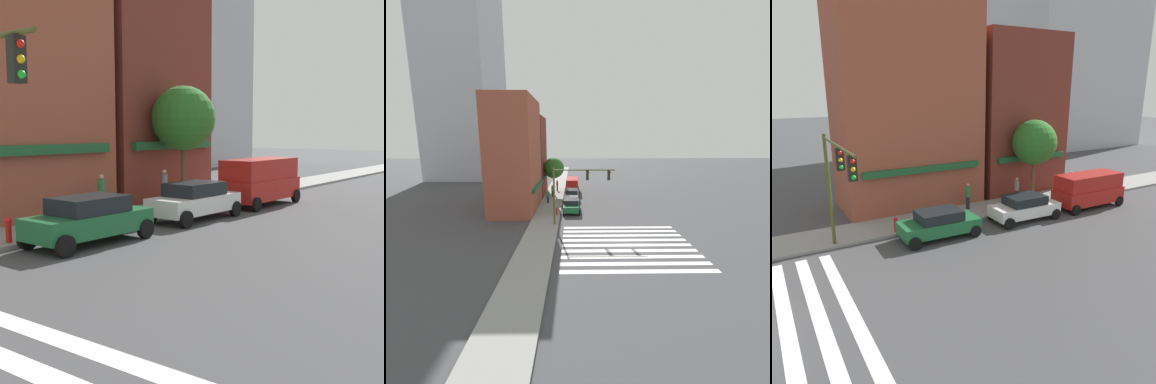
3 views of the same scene
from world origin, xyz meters
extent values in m
cube|color=silver|center=(4.36, 0.00, 0.00)|extent=(0.52, 10.80, 0.01)
cube|color=#1E592D|center=(11.38, 8.85, 3.00)|extent=(7.97, 0.30, 0.40)
cube|color=maroon|center=(20.22, 11.50, 6.00)|extent=(7.26, 5.00, 12.01)
cube|color=#1E592D|center=(20.22, 8.85, 3.00)|extent=(6.17, 0.30, 0.40)
cube|color=black|center=(5.07, 0.97, 5.18)|extent=(0.32, 0.24, 0.95)
sphere|color=red|center=(5.07, 0.84, 5.47)|extent=(0.18, 0.18, 0.18)
sphere|color=#EAAD14|center=(5.07, 0.84, 5.17)|extent=(0.18, 0.18, 0.18)
sphere|color=green|center=(5.07, 0.84, 4.87)|extent=(0.18, 0.18, 0.18)
cube|color=#1E6638|center=(10.37, 4.70, 0.69)|extent=(4.45, 1.91, 0.70)
cube|color=black|center=(10.37, 4.70, 1.31)|extent=(2.46, 1.72, 0.55)
cylinder|color=black|center=(8.58, 5.60, 0.34)|extent=(0.68, 0.22, 0.68)
cylinder|color=black|center=(8.58, 3.80, 0.34)|extent=(0.68, 0.22, 0.68)
cylinder|color=black|center=(12.16, 5.60, 0.34)|extent=(0.68, 0.22, 0.68)
cylinder|color=black|center=(12.16, 3.80, 0.34)|extent=(0.68, 0.22, 0.68)
cube|color=white|center=(16.32, 4.70, 0.69)|extent=(4.44, 1.91, 0.70)
cube|color=black|center=(16.32, 4.70, 1.31)|extent=(2.46, 1.72, 0.55)
cylinder|color=black|center=(14.52, 5.60, 0.34)|extent=(0.68, 0.22, 0.68)
cylinder|color=black|center=(14.52, 3.80, 0.34)|extent=(0.68, 0.22, 0.68)
cylinder|color=black|center=(18.11, 5.60, 0.34)|extent=(0.68, 0.22, 0.68)
cylinder|color=black|center=(18.11, 3.80, 0.34)|extent=(0.68, 0.22, 0.68)
cube|color=#B21E19|center=(21.89, 4.70, 0.84)|extent=(5.03, 2.06, 1.00)
cube|color=#B21E19|center=(21.89, 4.70, 1.84)|extent=(4.77, 1.90, 1.00)
cylinder|color=black|center=(19.80, 5.70, 0.34)|extent=(0.68, 0.22, 0.68)
cylinder|color=black|center=(19.80, 3.70, 0.34)|extent=(0.68, 0.22, 0.68)
cylinder|color=black|center=(23.98, 5.70, 0.34)|extent=(0.68, 0.22, 0.68)
cylinder|color=black|center=(23.98, 3.70, 0.34)|extent=(0.68, 0.22, 0.68)
cylinder|color=#23232D|center=(22.77, 7.24, 0.57)|extent=(0.26, 0.26, 0.85)
cylinder|color=red|center=(22.77, 7.24, 1.35)|extent=(0.32, 0.32, 0.70)
sphere|color=tan|center=(22.77, 7.24, 1.81)|extent=(0.22, 0.22, 0.22)
cylinder|color=#23232D|center=(17.93, 7.66, 0.57)|extent=(0.26, 0.26, 0.85)
cylinder|color=slate|center=(17.93, 7.66, 1.35)|extent=(0.32, 0.32, 0.70)
sphere|color=tan|center=(17.93, 7.66, 1.81)|extent=(0.22, 0.22, 0.22)
cylinder|color=#23232D|center=(14.10, 7.95, 0.57)|extent=(0.26, 0.26, 0.85)
cylinder|color=#2D7A3D|center=(14.10, 7.95, 1.35)|extent=(0.32, 0.32, 0.70)
sphere|color=tan|center=(14.10, 7.95, 1.81)|extent=(0.22, 0.22, 0.22)
cylinder|color=red|center=(8.46, 6.40, 0.47)|extent=(0.20, 0.20, 0.65)
sphere|color=red|center=(8.46, 6.40, 0.87)|extent=(0.24, 0.24, 0.24)
cylinder|color=brown|center=(19.23, 7.50, 1.70)|extent=(0.24, 0.24, 3.10)
sphere|color=#286623|center=(19.23, 7.50, 4.35)|extent=(3.14, 3.14, 3.14)
camera|label=1|loc=(-1.69, -8.41, 3.75)|focal=50.00mm
camera|label=2|loc=(-19.99, 4.39, 8.66)|focal=24.00mm
camera|label=3|loc=(1.99, -12.81, 8.07)|focal=35.00mm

